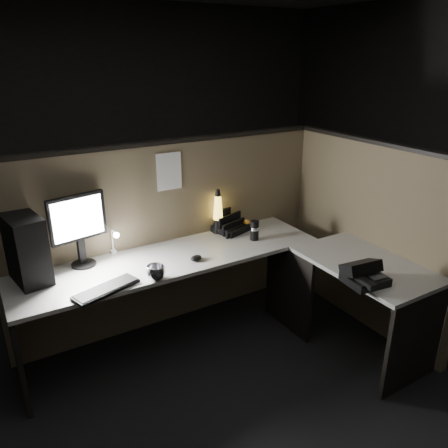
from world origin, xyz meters
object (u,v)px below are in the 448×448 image
pc_tower (24,247)px  desk_phone (363,275)px  keyboard (106,289)px  lava_lamp (218,215)px  monitor (78,224)px

pc_tower → desk_phone: (1.87, -1.19, -0.17)m
pc_tower → keyboard: 0.62m
lava_lamp → desk_phone: lava_lamp is taller
lava_lamp → monitor: bearing=-178.4°
keyboard → lava_lamp: 1.21m
lava_lamp → desk_phone: bearing=-73.1°
pc_tower → desk_phone: size_ratio=1.58×
monitor → keyboard: bearing=-98.0°
monitor → keyboard: size_ratio=1.21×
monitor → lava_lamp: 1.14m
keyboard → lava_lamp: bearing=6.6°
monitor → desk_phone: (1.51, -1.21, -0.25)m
keyboard → desk_phone: 1.66m
monitor → lava_lamp: monitor is taller
keyboard → lava_lamp: (1.10, 0.48, 0.14)m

